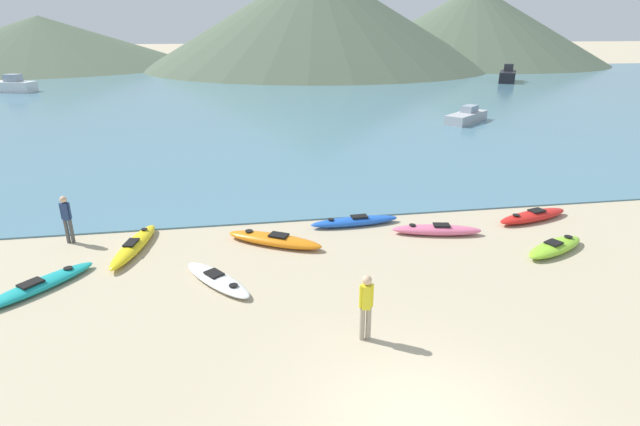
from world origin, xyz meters
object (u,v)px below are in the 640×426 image
Objects in this scene: kayak_on_sand_2 at (217,279)px; person_near_foreground at (366,303)px; kayak_on_sand_0 at (134,246)px; person_near_waterline at (66,216)px; kayak_on_sand_4 at (274,240)px; kayak_on_sand_1 at (437,230)px; kayak_on_sand_7 at (355,221)px; moored_boat_0 at (508,76)px; kayak_on_sand_5 at (533,216)px; kayak_on_sand_3 at (555,247)px; moored_boat_2 at (467,117)px; moored_boat_3 at (11,86)px; kayak_on_sand_6 at (38,286)px.

person_near_foreground is at bearing -43.66° from kayak_on_sand_2.
person_near_waterline reaches higher than kayak_on_sand_0.
kayak_on_sand_2 is 3.06m from kayak_on_sand_4.
kayak_on_sand_7 is at bearing 153.49° from kayak_on_sand_1.
kayak_on_sand_0 is at bearing -130.29° from moored_boat_0.
kayak_on_sand_4 is at bearing -11.04° from person_near_waterline.
person_near_foreground is at bearing -73.89° from kayak_on_sand_4.
kayak_on_sand_1 is at bearing 54.30° from person_near_foreground.
moored_boat_0 is at bearing 62.04° from kayak_on_sand_5.
kayak_on_sand_0 and kayak_on_sand_5 have the same top height.
kayak_on_sand_7 is (-5.96, 3.37, -0.01)m from kayak_on_sand_3.
kayak_on_sand_4 is 2.00× the size of person_near_waterline.
moored_boat_0 is at bearing 55.61° from moored_boat_2.
moored_boat_3 reaches higher than kayak_on_sand_0.
kayak_on_sand_5 is 1.95× the size of person_near_foreground.
person_near_waterline is at bearing 173.54° from kayak_on_sand_1.
moored_boat_2 is at bearing 62.39° from kayak_on_sand_1.
kayak_on_sand_2 is at bearing -178.40° from kayak_on_sand_3.
moored_boat_0 is 59.05m from moored_boat_3.
kayak_on_sand_2 is 0.50× the size of moored_boat_3.
moored_boat_3 reaches higher than kayak_on_sand_2.
moored_boat_2 is (16.27, 19.96, 0.30)m from kayak_on_sand_4.
person_near_waterline is 0.39× the size of moored_boat_2.
kayak_on_sand_7 is at bearing 78.52° from person_near_foreground.
moored_boat_0 is at bearing 58.46° from kayak_on_sand_1.
kayak_on_sand_2 is at bearing -128.98° from moored_boat_2.
moored_boat_0 is (38.52, 45.43, 0.66)m from kayak_on_sand_0.
kayak_on_sand_1 is 1.90× the size of person_near_foreground.
kayak_on_sand_6 is at bearing -130.49° from moored_boat_0.
kayak_on_sand_5 is 56.93m from moored_boat_3.
kayak_on_sand_0 reaches higher than kayak_on_sand_7.
kayak_on_sand_4 is 0.99× the size of kayak_on_sand_7.
kayak_on_sand_1 is at bearing -55.79° from moored_boat_3.
kayak_on_sand_1 is 0.95× the size of kayak_on_sand_7.
kayak_on_sand_1 is 7.08m from person_near_foreground.
kayak_on_sand_2 is at bearing -162.94° from kayak_on_sand_1.
moored_boat_0 reaches higher than kayak_on_sand_3.
kayak_on_sand_0 is at bearing 45.86° from kayak_on_sand_6.
moored_boat_2 is (23.15, 18.62, -0.48)m from person_near_waterline.
kayak_on_sand_1 is at bearing 148.18° from kayak_on_sand_3.
kayak_on_sand_0 is 0.82× the size of moored_boat_2.
kayak_on_sand_3 is 58.58m from moored_boat_3.
kayak_on_sand_7 is 0.60× the size of moored_boat_0.
kayak_on_sand_5 is at bearing 9.34° from kayak_on_sand_1.
person_near_waterline reaches higher than kayak_on_sand_3.
kayak_on_sand_3 is at bearing -12.29° from person_near_waterline.
person_near_foreground is 57.82m from moored_boat_3.
moored_boat_3 is at bearing -179.70° from moored_boat_0.
kayak_on_sand_0 is 1.29× the size of kayak_on_sand_3.
person_near_foreground is (-4.11, -5.71, 0.80)m from kayak_on_sand_1.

